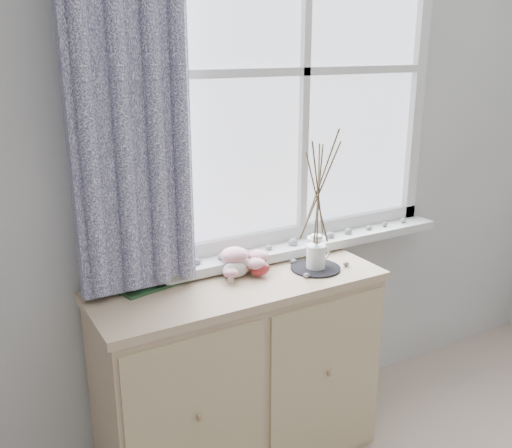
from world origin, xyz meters
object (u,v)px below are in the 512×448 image
at_px(sideboard, 240,375).
at_px(toadstool_cluster, 244,259).
at_px(botanical_book, 155,263).
at_px(twig_pitcher, 318,188).

height_order(sideboard, toadstool_cluster, toadstool_cluster).
bearing_deg(sideboard, botanical_book, 162.33).
distance_m(botanical_book, twig_pitcher, 0.72).
bearing_deg(sideboard, toadstool_cluster, 50.76).
xyz_separation_m(sideboard, twig_pitcher, (0.35, -0.04, 0.78)).
bearing_deg(botanical_book, sideboard, -29.86).
xyz_separation_m(toadstool_cluster, twig_pitcher, (0.29, -0.11, 0.29)).
height_order(sideboard, twig_pitcher, twig_pitcher).
relative_size(botanical_book, twig_pitcher, 0.51).
xyz_separation_m(sideboard, botanical_book, (-0.31, 0.10, 0.53)).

